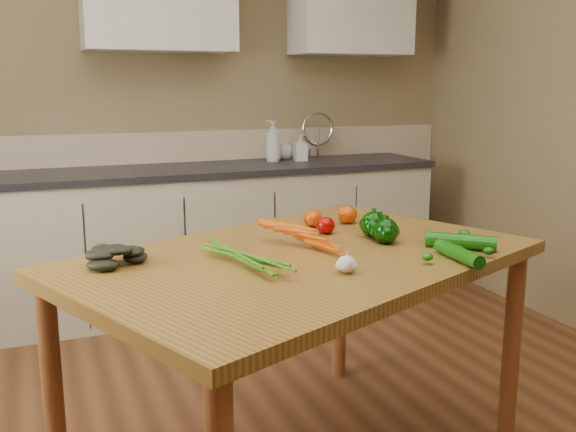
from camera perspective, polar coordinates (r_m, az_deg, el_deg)
The scene contains 17 objects.
room at distance 2.08m, azimuth 3.26°, elevation 7.20°, with size 4.04×5.04×2.64m.
counter_run at distance 4.16m, azimuth -6.10°, elevation -1.60°, with size 2.84×0.64×1.14m.
table at distance 2.22m, azimuth 1.23°, elevation -5.69°, with size 1.83×1.53×0.84m.
soap_bottle_a at distance 4.27m, azimuth -1.33°, elevation 6.68°, with size 0.10×0.11×0.27m, color silver.
soap_bottle_b at distance 4.31m, azimuth 1.12°, elevation 6.11°, with size 0.08×0.08×0.18m, color silver.
soap_bottle_c at distance 4.40m, azimuth -0.22°, elevation 6.01°, with size 0.11×0.11×0.15m, color silver.
carrot_bunch at distance 2.19m, azimuth -0.22°, elevation -2.34°, with size 0.29×0.22×0.08m, color #D95105, non-canonical shape.
leafy_greens at distance 2.14m, azimuth -15.40°, elevation -2.66°, with size 0.22×0.20×0.11m, color black, non-canonical shape.
garlic_bulb at distance 1.98m, azimuth 5.22°, elevation -4.31°, with size 0.06×0.06×0.05m, color white.
pepper_a at distance 2.44m, azimuth 7.61°, elevation -0.76°, with size 0.10×0.10×0.10m, color black.
pepper_b at distance 2.48m, azimuth 8.17°, elevation -0.79°, with size 0.08×0.08×0.08m, color black.
pepper_c at distance 2.36m, azimuth 8.70°, elevation -1.33°, with size 0.09×0.09×0.09m, color black.
tomato_a at distance 2.48m, azimuth 3.36°, elevation -0.85°, with size 0.07×0.07×0.07m, color #970402.
tomato_b at distance 2.60m, azimuth 2.23°, elevation -0.21°, with size 0.08×0.08×0.07m, color #BE3A04.
tomato_c at distance 2.68m, azimuth 5.31°, elevation 0.14°, with size 0.08×0.08×0.07m, color #BE3A04.
zucchini_a at distance 2.33m, azimuth 15.13°, elevation -2.20°, with size 0.05×0.05×0.24m, color #0B4907.
zucchini_b at distance 2.18m, azimuth 14.93°, elevation -3.27°, with size 0.05×0.05×0.23m, color #0B4907.
Camera 1 is at (-0.89, -1.70, 1.41)m, focal length 40.00 mm.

